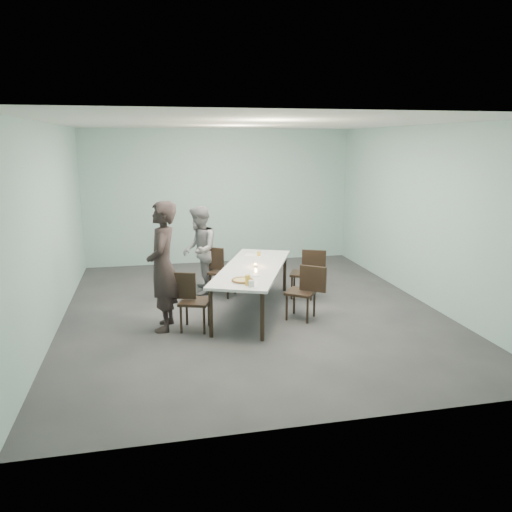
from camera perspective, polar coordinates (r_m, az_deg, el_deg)
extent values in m
plane|color=#333335|center=(8.32, -0.54, -6.16)|extent=(7.00, 7.00, 0.00)
cube|color=#9AC1BE|center=(11.38, -4.15, 6.76)|extent=(6.00, 0.02, 3.00)
cube|color=#9AC1BE|center=(4.66, 8.19, -2.49)|extent=(6.00, 0.02, 3.00)
cube|color=#9AC1BE|center=(7.93, -22.35, 3.08)|extent=(0.02, 7.00, 3.00)
cube|color=#9AC1BE|center=(9.05, 18.45, 4.51)|extent=(0.02, 7.00, 3.00)
cube|color=white|center=(7.87, -0.59, 14.95)|extent=(6.00, 7.00, 0.02)
cube|color=white|center=(8.07, -0.38, -1.36)|extent=(1.83, 2.75, 0.04)
cylinder|color=black|center=(7.12, -5.19, -6.55)|extent=(0.06, 0.06, 0.71)
cylinder|color=black|center=(9.39, -1.19, -1.66)|extent=(0.06, 0.06, 0.71)
cylinder|color=black|center=(6.97, 0.73, -6.95)|extent=(0.06, 0.06, 0.71)
cylinder|color=black|center=(9.27, 3.30, -1.87)|extent=(0.06, 0.06, 0.71)
cube|color=black|center=(7.41, -7.01, -5.21)|extent=(0.53, 0.53, 0.04)
cube|color=black|center=(7.38, -8.50, -3.37)|extent=(0.41, 0.17, 0.40)
cylinder|color=black|center=(7.36, -8.56, -7.22)|extent=(0.04, 0.04, 0.41)
cylinder|color=black|center=(7.67, -7.91, -6.36)|extent=(0.04, 0.04, 0.41)
cylinder|color=black|center=(7.29, -5.96, -7.37)|extent=(0.04, 0.04, 0.41)
cylinder|color=black|center=(7.60, -5.41, -6.48)|extent=(0.04, 0.04, 0.41)
cube|color=black|center=(8.99, -3.83, -1.85)|extent=(0.58, 0.58, 0.04)
cube|color=black|center=(9.02, -4.95, -0.27)|extent=(0.37, 0.26, 0.40)
cylinder|color=black|center=(8.98, -5.25, -3.40)|extent=(0.04, 0.04, 0.41)
cylinder|color=black|center=(9.27, -4.32, -2.85)|extent=(0.04, 0.04, 0.41)
cylinder|color=black|center=(8.84, -3.27, -3.63)|extent=(0.04, 0.04, 0.41)
cylinder|color=black|center=(9.14, -2.39, -3.06)|extent=(0.04, 0.04, 0.41)
cube|color=black|center=(7.83, 5.16, -4.14)|extent=(0.59, 0.59, 0.04)
cube|color=black|center=(7.71, 6.53, -2.60)|extent=(0.36, 0.28, 0.40)
cylinder|color=black|center=(8.01, 6.68, -5.49)|extent=(0.04, 0.04, 0.41)
cylinder|color=black|center=(7.70, 5.91, -6.23)|extent=(0.04, 0.04, 0.41)
cylinder|color=black|center=(8.11, 4.38, -5.20)|extent=(0.04, 0.04, 0.41)
cylinder|color=black|center=(7.81, 3.53, -5.91)|extent=(0.04, 0.04, 0.41)
cube|color=black|center=(8.91, 5.37, -2.04)|extent=(0.55, 0.55, 0.04)
cube|color=black|center=(8.83, 6.63, -0.59)|extent=(0.40, 0.21, 0.40)
cylinder|color=black|center=(9.11, 6.52, -3.18)|extent=(0.04, 0.04, 0.41)
cylinder|color=black|center=(8.79, 6.32, -3.79)|extent=(0.04, 0.04, 0.41)
cylinder|color=black|center=(9.15, 4.40, -3.07)|extent=(0.04, 0.04, 0.41)
cylinder|color=black|center=(8.82, 4.12, -3.67)|extent=(0.04, 0.04, 0.41)
imported|color=black|center=(7.37, -10.60, -1.19)|extent=(0.57, 0.76, 1.91)
imported|color=gray|center=(9.08, -6.50, 0.66)|extent=(0.72, 0.86, 1.61)
cylinder|color=white|center=(7.21, -1.56, -2.91)|extent=(0.34, 0.34, 0.01)
cylinder|color=#D4BC78|center=(7.21, -1.56, -2.81)|extent=(0.30, 0.30, 0.01)
torus|color=brown|center=(7.21, -1.56, -2.77)|extent=(0.32, 0.32, 0.03)
cylinder|color=white|center=(7.54, -0.08, -2.21)|extent=(0.18, 0.18, 0.01)
cylinder|color=gold|center=(7.01, -0.95, -2.78)|extent=(0.08, 0.08, 0.15)
cylinder|color=silver|center=(6.95, -0.52, -3.18)|extent=(0.08, 0.08, 0.09)
cylinder|color=silver|center=(8.04, -0.04, -1.14)|extent=(0.06, 0.06, 0.03)
cylinder|color=orange|center=(8.04, -0.04, -0.98)|extent=(0.04, 0.04, 0.01)
cylinder|color=gold|center=(8.80, 0.31, 0.25)|extent=(0.07, 0.07, 0.08)
cube|color=silver|center=(8.86, -0.32, 0.10)|extent=(0.36, 0.32, 0.01)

